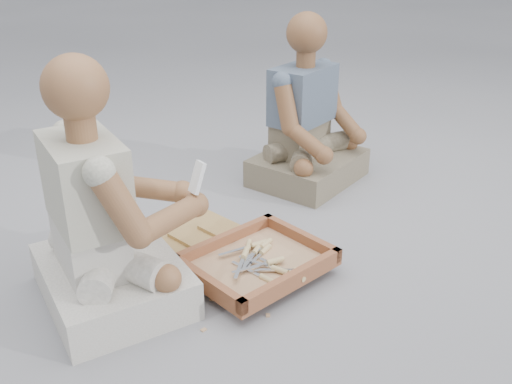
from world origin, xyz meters
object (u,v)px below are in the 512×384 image
carved_panel (184,256)px  companion (307,128)px  craftsman (104,225)px  tool_tray (257,262)px

carved_panel → companion: size_ratio=0.73×
craftsman → tool_tray: bearing=74.1°
tool_tray → craftsman: craftsman is taller
carved_panel → tool_tray: bearing=-52.4°
tool_tray → carved_panel: bearing=127.6°
carved_panel → companion: (0.92, 0.44, 0.27)m
tool_tray → companion: companion is taller
craftsman → companion: size_ratio=1.03×
craftsman → companion: craftsman is taller
craftsman → companion: (1.25, 0.55, -0.01)m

